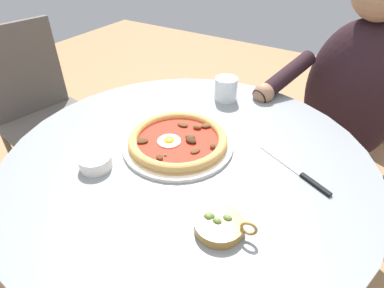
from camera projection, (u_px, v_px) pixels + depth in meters
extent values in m
cylinder|color=gray|center=(188.00, 159.00, 0.83)|extent=(0.94, 0.94, 0.03)
cylinder|color=slate|center=(189.00, 244.00, 1.04)|extent=(0.12, 0.12, 0.69)
cylinder|color=white|center=(178.00, 144.00, 0.85)|extent=(0.29, 0.29, 0.01)
cylinder|color=tan|center=(178.00, 142.00, 0.85)|extent=(0.26, 0.26, 0.01)
torus|color=tan|center=(178.00, 139.00, 0.84)|extent=(0.26, 0.26, 0.02)
cylinder|color=red|center=(178.00, 140.00, 0.84)|extent=(0.25, 0.25, 0.00)
cylinder|color=white|center=(169.00, 141.00, 0.84)|extent=(0.06, 0.06, 0.00)
ellipsoid|color=yellow|center=(169.00, 140.00, 0.83)|extent=(0.03, 0.03, 0.02)
ellipsoid|color=brown|center=(206.00, 125.00, 0.89)|extent=(0.03, 0.04, 0.01)
ellipsoid|color=#4C2D19|center=(141.00, 141.00, 0.83)|extent=(0.04, 0.04, 0.01)
ellipsoid|color=#4C2D19|center=(160.00, 157.00, 0.78)|extent=(0.03, 0.02, 0.01)
ellipsoid|color=brown|center=(190.00, 136.00, 0.85)|extent=(0.03, 0.02, 0.01)
ellipsoid|color=brown|center=(197.00, 127.00, 0.88)|extent=(0.03, 0.02, 0.01)
ellipsoid|color=brown|center=(183.00, 124.00, 0.90)|extent=(0.03, 0.03, 0.01)
ellipsoid|color=brown|center=(213.00, 146.00, 0.81)|extent=(0.02, 0.02, 0.01)
ellipsoid|color=brown|center=(196.00, 150.00, 0.80)|extent=(0.03, 0.03, 0.01)
ellipsoid|color=#3D2314|center=(191.00, 140.00, 0.83)|extent=(0.03, 0.03, 0.01)
ellipsoid|color=#2D6B28|center=(165.00, 155.00, 0.79)|extent=(0.01, 0.01, 0.00)
ellipsoid|color=#2D6B28|center=(191.00, 138.00, 0.84)|extent=(0.01, 0.01, 0.00)
ellipsoid|color=#2D6B28|center=(139.00, 151.00, 0.80)|extent=(0.01, 0.01, 0.00)
cylinder|color=silver|center=(226.00, 89.00, 1.05)|extent=(0.07, 0.07, 0.08)
cylinder|color=silver|center=(225.00, 96.00, 1.06)|extent=(0.07, 0.07, 0.02)
cube|color=silver|center=(280.00, 160.00, 0.80)|extent=(0.13, 0.07, 0.00)
cube|color=black|center=(315.00, 184.00, 0.73)|extent=(0.08, 0.05, 0.01)
cylinder|color=white|center=(95.00, 162.00, 0.77)|extent=(0.08, 0.08, 0.03)
cylinder|color=olive|center=(95.00, 159.00, 0.77)|extent=(0.06, 0.06, 0.01)
cylinder|color=olive|center=(219.00, 225.00, 0.62)|extent=(0.10, 0.10, 0.02)
torus|color=olive|center=(249.00, 228.00, 0.59)|extent=(0.03, 0.01, 0.03)
ellipsoid|color=#516B2D|center=(227.00, 219.00, 0.62)|extent=(0.02, 0.02, 0.02)
ellipsoid|color=#516B2D|center=(208.00, 217.00, 0.63)|extent=(0.02, 0.02, 0.02)
ellipsoid|color=#516B2D|center=(210.00, 216.00, 0.63)|extent=(0.02, 0.02, 0.02)
ellipsoid|color=#516B2D|center=(217.00, 222.00, 0.62)|extent=(0.02, 0.02, 0.02)
cube|color=#282833|center=(318.00, 194.00, 1.43)|extent=(0.43, 0.40, 0.45)
ellipsoid|color=black|center=(350.00, 96.00, 1.14)|extent=(0.41, 0.35, 0.53)
cylinder|color=black|center=(285.00, 77.00, 1.09)|extent=(0.14, 0.27, 0.13)
sphere|color=#936B4C|center=(264.00, 93.00, 1.06)|extent=(0.07, 0.07, 0.07)
cube|color=#957050|center=(339.00, 149.00, 1.31)|extent=(0.52, 0.52, 0.02)
cube|color=#957050|center=(382.00, 95.00, 1.28)|extent=(0.33, 0.17, 0.38)
cylinder|color=#8E6B4C|center=(270.00, 182.00, 1.49)|extent=(0.02, 0.02, 0.45)
cylinder|color=#8E6B4C|center=(333.00, 233.00, 1.25)|extent=(0.02, 0.02, 0.45)
cylinder|color=#8E6B4C|center=(320.00, 157.00, 1.64)|extent=(0.02, 0.02, 0.45)
cylinder|color=#8E6B4C|center=(384.00, 198.00, 1.41)|extent=(0.02, 0.02, 0.45)
cube|color=#504A45|center=(55.00, 126.00, 1.43)|extent=(0.44, 0.44, 0.02)
cube|color=#504A45|center=(22.00, 71.00, 1.40)|extent=(0.09, 0.34, 0.41)
cylinder|color=#4C4742|center=(52.00, 202.00, 1.38)|extent=(0.02, 0.02, 0.46)
cylinder|color=#4C4742|center=(116.00, 165.00, 1.58)|extent=(0.02, 0.02, 0.46)
cylinder|color=#4C4742|center=(17.00, 168.00, 1.56)|extent=(0.02, 0.02, 0.46)
cylinder|color=#4C4742|center=(79.00, 139.00, 1.77)|extent=(0.02, 0.02, 0.46)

